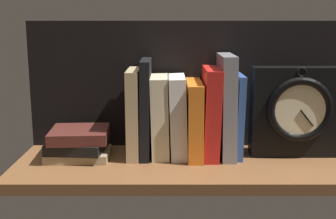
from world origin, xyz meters
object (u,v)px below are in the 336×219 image
Objects in this scene: book_blue_modern at (236,115)px; book_cream_twain at (159,116)px; book_orange_pandolfini at (193,119)px; book_gray_chess at (225,106)px; book_red_requiem at (209,112)px; framed_clock at (296,111)px; book_stack_side at (77,143)px; book_white_catcher at (177,116)px; book_black_skeptic at (144,108)px; book_tan_shortstories at (133,113)px.

book_cream_twain is at bearing 180.00° from book_blue_modern.
book_orange_pandolfini is 8.44cm from book_gray_chess.
framed_clock is at bearing -1.45° from book_red_requiem.
book_stack_side is (-32.02, -2.53, -7.13)cm from book_red_requiem.
book_cream_twain is 8.38cm from book_orange_pandolfini.
book_white_catcher is 0.91× the size of book_red_requiem.
framed_clock is (33.24, -0.53, 1.36)cm from book_cream_twain.
book_stack_side is (-19.73, -2.53, -6.14)cm from book_cream_twain.
book_black_skeptic is 0.95× the size of book_gray_chess.
book_red_requiem reaches higher than book_tan_shortstories.
book_white_catcher is at bearing 0.00° from book_black_skeptic.
book_orange_pandolfini is 0.91× the size of book_blue_modern.
book_gray_chess is 1.12× the size of framed_clock.
book_blue_modern is at bearing 0.00° from book_gray_chess.
book_blue_modern is (2.80, 0.00, -2.35)cm from book_gray_chess.
book_white_catcher is at bearing -180.00° from book_red_requiem.
book_black_skeptic is at bearing 0.00° from book_tan_shortstories.
framed_clock is at bearing 2.16° from book_stack_side.
book_tan_shortstories is 1.09× the size of book_cream_twain.
book_gray_chess reaches higher than book_orange_pandolfini.
framed_clock is at bearing -1.78° from book_gray_chess.
book_gray_chess is at bearing 0.00° from book_cream_twain.
book_black_skeptic reaches higher than book_stack_side.
book_cream_twain is at bearing 0.00° from book_black_skeptic.
book_black_skeptic is at bearing 180.00° from book_white_catcher.
book_black_skeptic is 19.67cm from book_gray_chess.
book_stack_side is at bearing -171.14° from book_black_skeptic.
book_orange_pandolfini is at bearing 0.00° from book_tan_shortstories.
book_gray_chess reaches higher than book_cream_twain.
book_red_requiem reaches higher than book_white_catcher.
book_orange_pandolfini is at bearing 178.78° from framed_clock.
book_cream_twain is at bearing 180.00° from book_orange_pandolfini.
book_gray_chess reaches higher than book_stack_side.
book_red_requiem is (12.29, 0.00, 0.99)cm from book_cream_twain.
book_gray_chess is at bearing -0.00° from book_red_requiem.
book_black_skeptic is at bearing 8.86° from book_stack_side.
book_black_skeptic is 18.32cm from book_stack_side.
book_blue_modern is (14.61, 0.00, 0.24)cm from book_white_catcher.
book_black_skeptic is 4.06cm from book_cream_twain.
book_red_requiem is at bearing 178.55° from framed_clock.
book_tan_shortstories is 0.96× the size of framed_clock.
book_orange_pandolfini is (4.02, 0.00, -0.66)cm from book_white_catcher.
book_cream_twain and book_white_catcher have the same top height.
book_red_requiem is 20.96cm from framed_clock.
book_blue_modern is (6.65, -0.00, -0.75)cm from book_red_requiem.
book_black_skeptic is 15.84cm from book_red_requiem.
book_gray_chess is (16.14, 0.00, 2.60)cm from book_cream_twain.
framed_clock is at bearing -0.91° from book_cream_twain.
book_stack_side is at bearing -174.01° from book_white_catcher.
book_gray_chess reaches higher than framed_clock.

